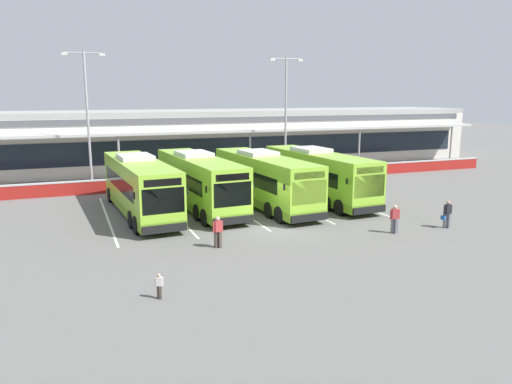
# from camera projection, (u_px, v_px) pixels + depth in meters

# --- Properties ---
(ground_plane) EXTENTS (200.00, 200.00, 0.00)m
(ground_plane) POSITION_uv_depth(u_px,v_px,m) (267.00, 229.00, 28.31)
(ground_plane) COLOR #605E5B
(terminal_building) EXTENTS (70.00, 13.00, 6.00)m
(terminal_building) POSITION_uv_depth(u_px,v_px,m) (171.00, 139.00, 52.32)
(terminal_building) COLOR beige
(terminal_building) RESTS_ON ground
(red_barrier_wall) EXTENTS (60.00, 0.40, 1.10)m
(red_barrier_wall) POSITION_uv_depth(u_px,v_px,m) (202.00, 180.00, 41.46)
(red_barrier_wall) COLOR maroon
(red_barrier_wall) RESTS_ON ground
(coach_bus_leftmost) EXTENTS (3.56, 12.29, 3.78)m
(coach_bus_leftmost) POSITION_uv_depth(u_px,v_px,m) (140.00, 187.00, 31.54)
(coach_bus_leftmost) COLOR #8CC633
(coach_bus_leftmost) RESTS_ON ground
(coach_bus_left_centre) EXTENTS (3.56, 12.29, 3.78)m
(coach_bus_left_centre) POSITION_uv_depth(u_px,v_px,m) (199.00, 182.00, 33.25)
(coach_bus_left_centre) COLOR #8CC633
(coach_bus_left_centre) RESTS_ON ground
(coach_bus_centre) EXTENTS (3.56, 12.29, 3.78)m
(coach_bus_centre) POSITION_uv_depth(u_px,v_px,m) (264.00, 181.00, 33.89)
(coach_bus_centre) COLOR #8CC633
(coach_bus_centre) RESTS_ON ground
(coach_bus_right_centre) EXTENTS (3.56, 12.29, 3.78)m
(coach_bus_right_centre) POSITION_uv_depth(u_px,v_px,m) (318.00, 176.00, 35.83)
(coach_bus_right_centre) COLOR #8CC633
(coach_bus_right_centre) RESTS_ON ground
(bay_stripe_far_west) EXTENTS (0.14, 13.00, 0.01)m
(bay_stripe_far_west) POSITION_uv_depth(u_px,v_px,m) (108.00, 218.00, 30.80)
(bay_stripe_far_west) COLOR silver
(bay_stripe_far_west) RESTS_ON ground
(bay_stripe_west) EXTENTS (0.14, 13.00, 0.01)m
(bay_stripe_west) POSITION_uv_depth(u_px,v_px,m) (174.00, 212.00, 32.30)
(bay_stripe_west) COLOR silver
(bay_stripe_west) RESTS_ON ground
(bay_stripe_mid_west) EXTENTS (0.14, 13.00, 0.01)m
(bay_stripe_mid_west) POSITION_uv_depth(u_px,v_px,m) (234.00, 207.00, 33.79)
(bay_stripe_mid_west) COLOR silver
(bay_stripe_mid_west) RESTS_ON ground
(bay_stripe_centre) EXTENTS (0.14, 13.00, 0.01)m
(bay_stripe_centre) POSITION_uv_depth(u_px,v_px,m) (289.00, 203.00, 35.29)
(bay_stripe_centre) COLOR silver
(bay_stripe_centre) RESTS_ON ground
(bay_stripe_mid_east) EXTENTS (0.14, 13.00, 0.01)m
(bay_stripe_mid_east) POSITION_uv_depth(u_px,v_px,m) (340.00, 198.00, 36.78)
(bay_stripe_mid_east) COLOR silver
(bay_stripe_mid_east) RESTS_ON ground
(pedestrian_with_handbag) EXTENTS (0.62, 0.31, 1.62)m
(pedestrian_with_handbag) POSITION_uv_depth(u_px,v_px,m) (447.00, 214.00, 28.39)
(pedestrian_with_handbag) COLOR slate
(pedestrian_with_handbag) RESTS_ON ground
(pedestrian_in_dark_coat) EXTENTS (0.54, 0.29, 1.62)m
(pedestrian_in_dark_coat) POSITION_uv_depth(u_px,v_px,m) (218.00, 231.00, 24.71)
(pedestrian_in_dark_coat) COLOR #4C4238
(pedestrian_in_dark_coat) RESTS_ON ground
(pedestrian_child) EXTENTS (0.33, 0.24, 1.00)m
(pedestrian_child) POSITION_uv_depth(u_px,v_px,m) (159.00, 285.00, 18.53)
(pedestrian_child) COLOR #4C4238
(pedestrian_child) RESTS_ON ground
(pedestrian_near_bin) EXTENTS (0.54, 0.37, 1.62)m
(pedestrian_near_bin) POSITION_uv_depth(u_px,v_px,m) (395.00, 218.00, 27.30)
(pedestrian_near_bin) COLOR slate
(pedestrian_near_bin) RESTS_ON ground
(lamp_post_west) EXTENTS (3.24, 0.28, 11.00)m
(lamp_post_west) POSITION_uv_depth(u_px,v_px,m) (87.00, 112.00, 39.24)
(lamp_post_west) COLOR #9E9EA3
(lamp_post_west) RESTS_ON ground
(lamp_post_centre) EXTENTS (3.24, 0.28, 11.00)m
(lamp_post_centre) POSITION_uv_depth(u_px,v_px,m) (286.00, 110.00, 45.50)
(lamp_post_centre) COLOR #9E9EA3
(lamp_post_centre) RESTS_ON ground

